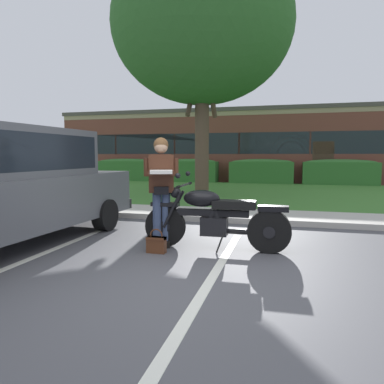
% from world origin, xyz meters
% --- Properties ---
extents(ground_plane, '(140.00, 140.00, 0.00)m').
position_xyz_m(ground_plane, '(0.00, 0.00, 0.00)').
color(ground_plane, '#4C4C51').
extents(curb_strip, '(60.00, 0.20, 0.12)m').
position_xyz_m(curb_strip, '(0.00, 3.59, 0.06)').
color(curb_strip, '#B7B2A8').
rests_on(curb_strip, ground).
extents(concrete_walk, '(60.00, 1.50, 0.08)m').
position_xyz_m(concrete_walk, '(0.00, 4.44, 0.04)').
color(concrete_walk, '#B7B2A8').
rests_on(concrete_walk, ground).
extents(grass_lawn, '(60.00, 8.93, 0.06)m').
position_xyz_m(grass_lawn, '(0.00, 9.66, 0.03)').
color(grass_lawn, '#3D752D').
rests_on(grass_lawn, ground).
extents(stall_stripe_0, '(0.17, 4.40, 0.01)m').
position_xyz_m(stall_stripe_0, '(-2.20, 0.20, 0.00)').
color(stall_stripe_0, silver).
rests_on(stall_stripe_0, ground).
extents(stall_stripe_1, '(0.17, 4.40, 0.01)m').
position_xyz_m(stall_stripe_1, '(0.40, 0.20, 0.00)').
color(stall_stripe_1, silver).
rests_on(stall_stripe_1, ground).
extents(motorcycle, '(2.24, 0.82, 1.18)m').
position_xyz_m(motorcycle, '(0.27, 1.37, 0.48)').
color(motorcycle, black).
rests_on(motorcycle, ground).
extents(rider_person, '(0.56, 0.66, 1.70)m').
position_xyz_m(rider_person, '(-0.66, 1.29, 1.01)').
color(rider_person, black).
rests_on(rider_person, ground).
extents(handbag, '(0.28, 0.13, 0.36)m').
position_xyz_m(handbag, '(-0.62, 0.93, 0.14)').
color(handbag, '#562D19').
rests_on(handbag, ground).
extents(parked_suv_adjacent, '(2.15, 4.90, 1.86)m').
position_xyz_m(parked_suv_adjacent, '(-3.07, 0.70, 0.96)').
color(parked_suv_adjacent, '#515459').
rests_on(parked_suv_adjacent, ground).
extents(shade_tree, '(6.16, 6.16, 8.41)m').
position_xyz_m(shade_tree, '(-1.77, 8.48, 5.78)').
color(shade_tree, brown).
rests_on(shade_tree, ground).
extents(hedge_left, '(3.38, 0.90, 1.24)m').
position_xyz_m(hedge_left, '(-7.40, 14.23, 0.65)').
color(hedge_left, '#336B2D').
rests_on(hedge_left, ground).
extents(hedge_center_left, '(2.79, 0.90, 1.24)m').
position_xyz_m(hedge_center_left, '(-3.77, 14.23, 0.65)').
color(hedge_center_left, '#336B2D').
rests_on(hedge_center_left, ground).
extents(hedge_center_right, '(3.10, 0.90, 1.24)m').
position_xyz_m(hedge_center_right, '(-0.14, 14.23, 0.65)').
color(hedge_center_right, '#336B2D').
rests_on(hedge_center_right, ground).
extents(hedge_right, '(3.36, 0.90, 1.24)m').
position_xyz_m(hedge_right, '(3.50, 14.23, 0.65)').
color(hedge_right, '#336B2D').
rests_on(hedge_right, ground).
extents(brick_building, '(20.86, 9.60, 3.91)m').
position_xyz_m(brick_building, '(-1.35, 19.63, 1.96)').
color(brick_building, brown).
rests_on(brick_building, ground).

